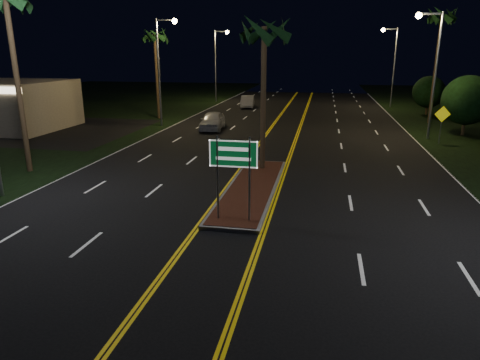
% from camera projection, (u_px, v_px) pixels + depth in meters
% --- Properties ---
extents(ground, '(120.00, 120.00, 0.00)m').
position_uv_depth(ground, '(216.00, 256.00, 13.64)').
color(ground, black).
rests_on(ground, ground).
extents(median_island, '(2.25, 10.25, 0.17)m').
position_uv_depth(median_island, '(252.00, 188.00, 20.20)').
color(median_island, gray).
rests_on(median_island, ground).
extents(highway_sign, '(1.80, 0.08, 3.20)m').
position_uv_depth(highway_sign, '(233.00, 162.00, 15.59)').
color(highway_sign, gray).
rests_on(highway_sign, ground).
extents(streetlight_left_mid, '(1.91, 0.44, 9.00)m').
position_uv_depth(streetlight_left_mid, '(163.00, 60.00, 36.54)').
color(streetlight_left_mid, gray).
rests_on(streetlight_left_mid, ground).
extents(streetlight_left_far, '(1.91, 0.44, 9.00)m').
position_uv_depth(streetlight_left_far, '(218.00, 58.00, 55.37)').
color(streetlight_left_far, gray).
rests_on(streetlight_left_far, ground).
extents(streetlight_right_mid, '(1.91, 0.44, 9.00)m').
position_uv_depth(streetlight_right_mid, '(432.00, 61.00, 30.80)').
color(streetlight_right_mid, gray).
rests_on(streetlight_right_mid, ground).
extents(streetlight_right_far, '(1.91, 0.44, 9.00)m').
position_uv_depth(streetlight_right_far, '(392.00, 58.00, 49.62)').
color(streetlight_right_far, gray).
rests_on(streetlight_right_far, ground).
extents(palm_median, '(2.40, 2.40, 8.30)m').
position_uv_depth(palm_median, '(264.00, 31.00, 21.45)').
color(palm_median, '#382819').
rests_on(palm_median, ground).
extents(palm_left_near, '(2.40, 2.40, 9.80)m').
position_uv_depth(palm_left_near, '(5.00, 1.00, 20.97)').
color(palm_left_near, '#382819').
rests_on(palm_left_near, ground).
extents(palm_left_far, '(2.40, 2.40, 8.80)m').
position_uv_depth(palm_left_far, '(155.00, 36.00, 40.11)').
color(palm_left_far, '#382819').
rests_on(palm_left_far, ground).
extents(palm_right_far, '(2.40, 2.40, 10.30)m').
position_uv_depth(palm_right_far, '(442.00, 18.00, 36.93)').
color(palm_right_far, '#382819').
rests_on(palm_right_far, ground).
extents(shrub_mid, '(3.78, 3.78, 4.62)m').
position_uv_depth(shrub_mid, '(467.00, 100.00, 32.90)').
color(shrub_mid, '#382819').
rests_on(shrub_mid, ground).
extents(shrub_far, '(3.24, 3.24, 3.96)m').
position_uv_depth(shrub_far, '(429.00, 92.00, 44.34)').
color(shrub_far, '#382819').
rests_on(shrub_far, ground).
extents(car_near, '(2.71, 5.44, 1.76)m').
position_uv_depth(car_near, '(212.00, 119.00, 35.95)').
color(car_near, '#BBBDC2').
rests_on(car_near, ground).
extents(car_far, '(2.63, 5.05, 1.61)m').
position_uv_depth(car_far, '(247.00, 101.00, 50.68)').
color(car_far, silver).
rests_on(car_far, ground).
extents(warning_sign, '(1.11, 0.24, 2.68)m').
position_uv_depth(warning_sign, '(442.00, 119.00, 29.90)').
color(warning_sign, gray).
rests_on(warning_sign, ground).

